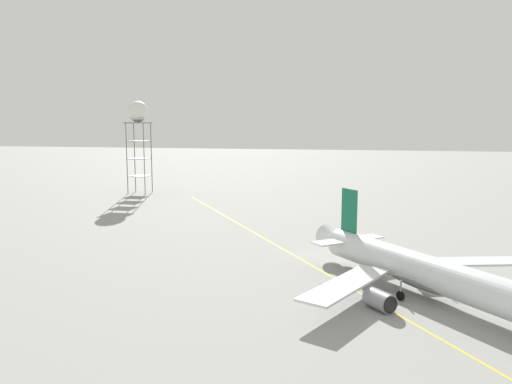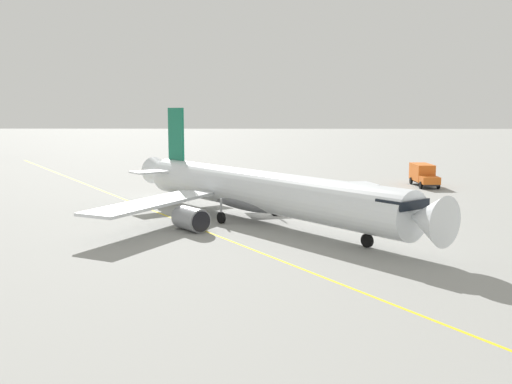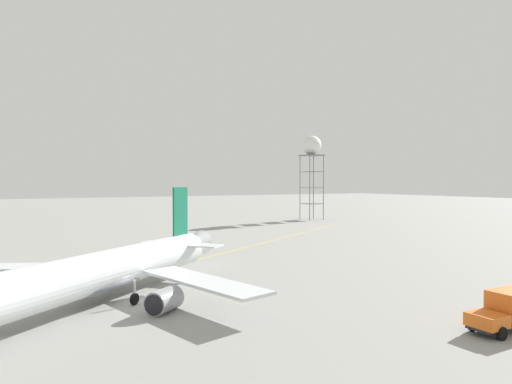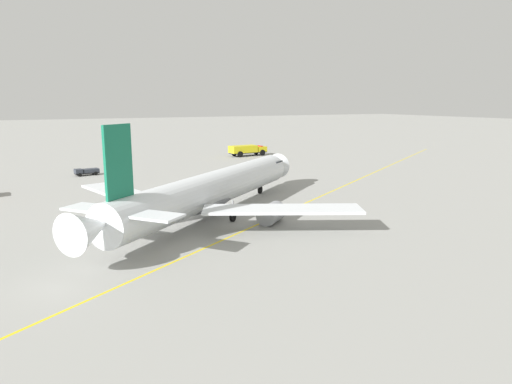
# 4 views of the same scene
# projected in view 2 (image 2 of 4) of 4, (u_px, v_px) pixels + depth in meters

# --- Properties ---
(ground_plane) EXTENTS (600.00, 600.00, 0.00)m
(ground_plane) POSITION_uv_depth(u_px,v_px,m) (268.00, 215.00, 60.72)
(ground_plane) COLOR gray
(airliner_main) EXTENTS (34.65, 29.38, 11.07)m
(airliner_main) POSITION_uv_depth(u_px,v_px,m) (257.00, 192.00, 56.71)
(airliner_main) COLOR silver
(airliner_main) RESTS_ON ground_plane
(catering_truck_truck) EXTENTS (7.87, 2.77, 3.10)m
(catering_truck_truck) POSITION_uv_depth(u_px,v_px,m) (423.00, 174.00, 84.02)
(catering_truck_truck) COLOR #232326
(catering_truck_truck) RESTS_ON ground_plane
(taxiway_centreline) EXTENTS (150.06, 94.52, 0.01)m
(taxiway_centreline) POSITION_uv_depth(u_px,v_px,m) (200.00, 229.00, 53.40)
(taxiway_centreline) COLOR yellow
(taxiway_centreline) RESTS_ON ground_plane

